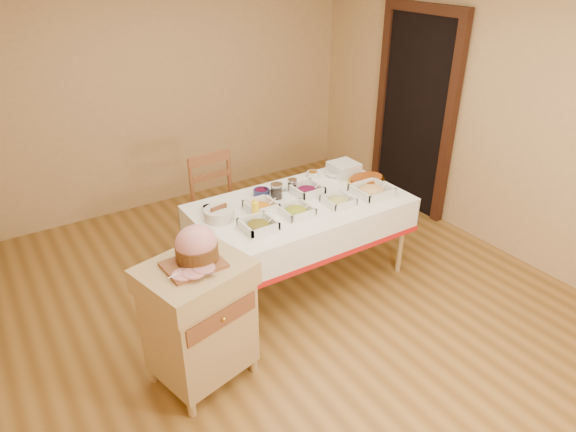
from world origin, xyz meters
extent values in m
plane|color=olive|center=(0.00, 0.00, 0.00)|extent=(5.00, 5.00, 0.00)
plane|color=tan|center=(0.00, 2.50, 1.30)|extent=(4.50, 0.00, 4.50)
plane|color=tan|center=(2.25, 0.00, 1.30)|extent=(0.00, 5.00, 5.00)
cube|color=black|center=(2.21, 0.90, 1.05)|extent=(0.06, 0.90, 2.10)
cube|color=#381C11|center=(2.19, 0.40, 1.05)|extent=(0.08, 0.10, 2.10)
cube|color=#381C11|center=(2.19, 1.40, 1.05)|extent=(0.08, 0.10, 2.10)
cube|color=#381C11|center=(2.19, 0.90, 2.15)|extent=(0.08, 1.10, 0.10)
cube|color=tan|center=(0.30, 0.30, 0.73)|extent=(1.80, 1.00, 0.04)
cylinder|color=tan|center=(-0.52, -0.12, 0.35)|extent=(0.05, 0.05, 0.71)
cylinder|color=tan|center=(-0.52, 0.72, 0.35)|extent=(0.05, 0.05, 0.71)
cylinder|color=tan|center=(1.12, -0.12, 0.35)|extent=(0.05, 0.05, 0.71)
cylinder|color=tan|center=(1.12, 0.72, 0.35)|extent=(0.05, 0.05, 0.71)
cube|color=white|center=(0.30, 0.30, 0.76)|extent=(1.82, 1.02, 0.01)
cube|color=tan|center=(-0.96, -0.35, 0.44)|extent=(0.71, 0.63, 0.65)
cube|color=tan|center=(-0.96, -0.35, 0.84)|extent=(0.76, 0.68, 0.16)
cube|color=brown|center=(-0.96, -0.61, 0.65)|extent=(0.53, 0.14, 0.13)
sphere|color=gold|center=(-0.96, -0.62, 0.65)|extent=(0.03, 0.03, 0.03)
cylinder|color=tan|center=(-1.23, -0.57, 0.05)|extent=(0.05, 0.05, 0.11)
cylinder|color=tan|center=(-1.23, -0.13, 0.05)|extent=(0.05, 0.05, 0.11)
cylinder|color=tan|center=(-0.68, -0.57, 0.05)|extent=(0.05, 0.05, 0.11)
cylinder|color=tan|center=(-0.68, -0.13, 0.05)|extent=(0.05, 0.05, 0.11)
cube|color=brown|center=(-0.14, 0.95, 0.51)|extent=(0.48, 0.45, 0.03)
cylinder|color=brown|center=(-0.32, 0.75, 0.25)|extent=(0.04, 0.04, 0.49)
cylinder|color=brown|center=(-0.34, 1.14, 0.25)|extent=(0.04, 0.04, 0.49)
cylinder|color=brown|center=(0.07, 0.76, 0.25)|extent=(0.04, 0.04, 0.49)
cylinder|color=brown|center=(0.05, 1.15, 0.25)|extent=(0.04, 0.04, 0.49)
cylinder|color=brown|center=(-0.34, 1.14, 0.75)|extent=(0.04, 0.04, 0.52)
cylinder|color=brown|center=(0.05, 1.15, 0.75)|extent=(0.04, 0.04, 0.52)
cube|color=brown|center=(-0.14, 1.15, 0.97)|extent=(0.42, 0.05, 0.10)
cube|color=brown|center=(-0.96, -0.35, 0.94)|extent=(0.36, 0.29, 0.02)
ellipsoid|color=#CF868B|center=(-0.91, -0.32, 1.06)|extent=(0.27, 0.24, 0.23)
cylinder|color=#523212|center=(-0.91, -0.32, 1.00)|extent=(0.27, 0.27, 0.09)
cube|color=silver|center=(-1.00, -0.49, 0.95)|extent=(0.23, 0.10, 0.00)
cylinder|color=silver|center=(-1.03, -0.40, 0.96)|extent=(0.26, 0.08, 0.01)
cube|color=silver|center=(-0.24, 0.09, 0.77)|extent=(0.25, 0.25, 0.02)
ellipsoid|color=#A33112|center=(-0.24, 0.09, 0.79)|extent=(0.19, 0.19, 0.07)
cylinder|color=silver|center=(-0.18, 0.07, 0.80)|extent=(0.15, 0.01, 0.11)
cube|color=silver|center=(0.15, 0.14, 0.77)|extent=(0.24, 0.24, 0.01)
ellipsoid|color=gold|center=(0.15, 0.14, 0.79)|extent=(0.18, 0.18, 0.06)
cylinder|color=silver|center=(0.20, 0.12, 0.79)|extent=(0.14, 0.01, 0.10)
cube|color=silver|center=(0.55, 0.10, 0.77)|extent=(0.23, 0.23, 0.01)
ellipsoid|color=tan|center=(0.55, 0.10, 0.79)|extent=(0.18, 0.18, 0.06)
cylinder|color=silver|center=(0.60, 0.08, 0.79)|extent=(0.13, 0.01, 0.09)
cube|color=silver|center=(0.91, 0.09, 0.77)|extent=(0.31, 0.31, 0.02)
ellipsoid|color=tan|center=(0.91, 0.09, 0.80)|extent=(0.23, 0.23, 0.08)
cylinder|color=silver|center=(0.98, 0.06, 0.80)|extent=(0.16, 0.01, 0.12)
cube|color=silver|center=(-0.06, 0.35, 0.77)|extent=(0.23, 0.23, 0.02)
ellipsoid|color=orange|center=(-0.06, 0.35, 0.79)|extent=(0.18, 0.18, 0.06)
cylinder|color=silver|center=(-0.01, 0.33, 0.80)|extent=(0.15, 0.01, 0.11)
cube|color=silver|center=(0.44, 0.41, 0.77)|extent=(0.24, 0.24, 0.02)
ellipsoid|color=#570A2F|center=(0.44, 0.41, 0.79)|extent=(0.18, 0.18, 0.06)
cylinder|color=silver|center=(0.49, 0.38, 0.80)|extent=(0.16, 0.01, 0.12)
cylinder|color=silver|center=(-0.44, 0.57, 0.78)|extent=(0.11, 0.11, 0.05)
cylinder|color=black|center=(-0.44, 0.57, 0.80)|extent=(0.09, 0.09, 0.02)
cylinder|color=navy|center=(0.08, 0.60, 0.79)|extent=(0.14, 0.14, 0.06)
cylinder|color=#570A2F|center=(0.08, 0.60, 0.81)|extent=(0.11, 0.11, 0.02)
cylinder|color=silver|center=(0.69, 0.68, 0.79)|extent=(0.11, 0.11, 0.06)
cylinder|color=orange|center=(0.69, 0.68, 0.81)|extent=(0.09, 0.09, 0.02)
imported|color=silver|center=(0.25, 0.62, 0.78)|extent=(0.16, 0.16, 0.04)
imported|color=silver|center=(0.88, 0.59, 0.79)|extent=(0.19, 0.19, 0.05)
cylinder|color=silver|center=(0.17, 0.49, 0.82)|extent=(0.10, 0.10, 0.12)
cylinder|color=silver|center=(0.17, 0.49, 0.89)|extent=(0.10, 0.10, 0.01)
cylinder|color=black|center=(0.17, 0.49, 0.80)|extent=(0.08, 0.08, 0.09)
cylinder|color=silver|center=(0.37, 0.54, 0.81)|extent=(0.08, 0.08, 0.10)
cylinder|color=silver|center=(0.37, 0.54, 0.86)|extent=(0.08, 0.08, 0.01)
cylinder|color=black|center=(0.37, 0.54, 0.80)|extent=(0.07, 0.07, 0.07)
cylinder|color=yellow|center=(-0.17, 0.25, 0.83)|extent=(0.06, 0.06, 0.15)
cone|color=yellow|center=(-0.17, 0.25, 0.93)|extent=(0.04, 0.04, 0.04)
cylinder|color=silver|center=(-0.42, 0.41, 0.80)|extent=(0.25, 0.25, 0.09)
cube|color=silver|center=(0.98, 0.57, 0.77)|extent=(0.25, 0.25, 0.01)
cube|color=silver|center=(0.98, 0.57, 0.78)|extent=(0.25, 0.25, 0.01)
cube|color=silver|center=(0.98, 0.57, 0.80)|extent=(0.25, 0.25, 0.01)
cube|color=silver|center=(0.98, 0.57, 0.81)|extent=(0.25, 0.25, 0.01)
cube|color=silver|center=(0.98, 0.57, 0.83)|extent=(0.25, 0.25, 0.01)
cube|color=silver|center=(0.98, 0.57, 0.84)|extent=(0.25, 0.25, 0.01)
cube|color=silver|center=(0.98, 0.57, 0.86)|extent=(0.25, 0.25, 0.01)
cube|color=silver|center=(0.98, 0.57, 0.87)|extent=(0.25, 0.25, 0.01)
ellipsoid|color=gold|center=(1.05, 0.32, 0.78)|extent=(0.38, 0.27, 0.03)
ellipsoid|color=#8D3E0F|center=(1.05, 0.32, 0.79)|extent=(0.32, 0.23, 0.04)
camera|label=1|loc=(-1.92, -2.93, 2.71)|focal=32.00mm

